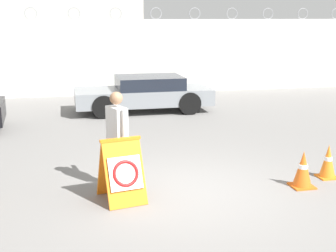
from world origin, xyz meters
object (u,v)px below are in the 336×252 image
Objects in this scene: parked_car_rear_sedan at (144,93)px; traffic_cone_far at (303,169)px; security_guard at (117,135)px; traffic_cone_mid at (328,161)px; barricade_sign at (122,170)px.

traffic_cone_far is at bearing 102.01° from parked_car_rear_sedan.
security_guard is at bearing 168.07° from traffic_cone_far.
security_guard is 2.68× the size of traffic_cone_mid.
security_guard is (0.00, 0.62, 0.45)m from barricade_sign.
barricade_sign is 3.32m from traffic_cone_far.
traffic_cone_mid is at bearing 107.92° from parked_car_rear_sedan.
traffic_cone_far is (3.31, -0.08, -0.21)m from barricade_sign.
barricade_sign is 7.73m from parked_car_rear_sedan.
security_guard is at bearing 76.27° from parked_car_rear_sedan.
traffic_cone_far is (-0.73, -0.36, 0.01)m from traffic_cone_mid.
parked_car_rear_sedan is at bearing -35.21° from security_guard.
barricade_sign is 1.61× the size of traffic_cone_far.
barricade_sign is at bearing 158.21° from security_guard.
parked_car_rear_sedan is at bearing 107.84° from traffic_cone_mid.
security_guard is at bearing 175.16° from traffic_cone_mid.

